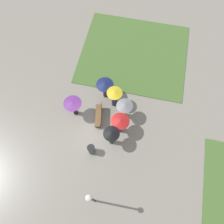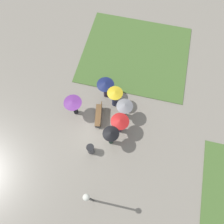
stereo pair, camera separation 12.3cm
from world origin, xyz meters
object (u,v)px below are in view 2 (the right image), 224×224
(park_bench, at_px, (99,115))
(crowd_person_navy, at_px, (105,86))
(crowd_person_purple, at_px, (73,104))
(crowd_person_red, at_px, (120,123))
(trash_bin, at_px, (91,149))
(crowd_person_black, at_px, (111,135))
(crowd_person_grey, at_px, (124,108))
(lamp_post, at_px, (89,199))
(crowd_person_yellow, at_px, (115,96))

(park_bench, xyz_separation_m, crowd_person_navy, (-1.82, 0.00, 0.94))
(crowd_person_purple, relative_size, crowd_person_red, 0.97)
(trash_bin, height_order, crowd_person_navy, crowd_person_navy)
(crowd_person_black, bearing_deg, crowd_person_grey, 104.57)
(crowd_person_navy, bearing_deg, lamp_post, -13.81)
(crowd_person_purple, height_order, crowd_person_yellow, crowd_person_yellow)
(crowd_person_yellow, xyz_separation_m, crowd_person_navy, (-0.54, -0.79, 0.20))
(crowd_person_grey, height_order, crowd_person_red, crowd_person_grey)
(trash_bin, xyz_separation_m, crowd_person_grey, (-2.96, 1.54, 0.82))
(trash_bin, relative_size, crowd_person_yellow, 0.51)
(crowd_person_purple, relative_size, crowd_person_black, 0.90)
(crowd_person_navy, height_order, crowd_person_red, crowd_person_red)
(crowd_person_grey, distance_m, crowd_person_red, 1.11)
(crowd_person_red, bearing_deg, crowd_person_purple, -6.63)
(crowd_person_navy, bearing_deg, trash_bin, -20.85)
(crowd_person_black, bearing_deg, lamp_post, -66.63)
(crowd_person_red, bearing_deg, crowd_person_grey, -90.13)
(crowd_person_black, height_order, crowd_person_navy, crowd_person_black)
(crowd_person_purple, xyz_separation_m, crowd_person_yellow, (-1.29, 2.52, -0.16))
(park_bench, height_order, trash_bin, trash_bin)
(crowd_person_black, bearing_deg, crowd_person_purple, 178.43)
(trash_bin, bearing_deg, crowd_person_red, 141.58)
(park_bench, height_order, lamp_post, lamp_post)
(crowd_person_black, height_order, crowd_person_yellow, crowd_person_black)
(crowd_person_black, bearing_deg, crowd_person_navy, 135.60)
(crowd_person_grey, relative_size, crowd_person_navy, 1.04)
(trash_bin, xyz_separation_m, crowd_person_yellow, (-3.73, 0.72, 0.73))
(lamp_post, height_order, trash_bin, lamp_post)
(lamp_post, bearing_deg, park_bench, -169.39)
(crowd_person_grey, xyz_separation_m, crowd_person_navy, (-1.31, -1.61, 0.11))
(crowd_person_purple, xyz_separation_m, crowd_person_grey, (-0.52, 3.34, -0.07))
(crowd_person_navy, bearing_deg, crowd_person_grey, 29.07)
(park_bench, distance_m, lamp_post, 5.89)
(crowd_person_yellow, bearing_deg, crowd_person_black, 41.13)
(crowd_person_black, relative_size, crowd_person_red, 1.08)
(crowd_person_yellow, bearing_deg, trash_bin, 22.17)
(lamp_post, distance_m, crowd_person_grey, 6.07)
(crowd_person_red, bearing_deg, trash_bin, 55.10)
(park_bench, bearing_deg, crowd_person_purple, -100.45)
(lamp_post, relative_size, crowd_person_navy, 2.34)
(crowd_person_navy, bearing_deg, crowd_person_black, -2.32)
(park_bench, bearing_deg, crowd_person_navy, 169.19)
(crowd_person_black, distance_m, crowd_person_navy, 3.57)
(lamp_post, distance_m, crowd_person_black, 4.01)
(trash_bin, distance_m, crowd_person_purple, 3.16)
(crowd_person_purple, relative_size, crowd_person_grey, 0.96)
(crowd_person_purple, relative_size, crowd_person_navy, 0.99)
(crowd_person_purple, bearing_deg, crowd_person_yellow, 99.90)
(crowd_person_yellow, bearing_deg, crowd_person_red, 54.92)
(crowd_person_yellow, bearing_deg, lamp_post, 34.94)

